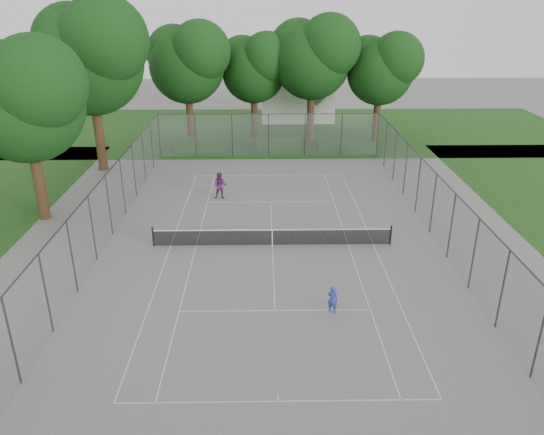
{
  "coord_description": "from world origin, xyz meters",
  "views": [
    {
      "loc": [
        -0.45,
        -25.75,
        12.62
      ],
      "look_at": [
        0.0,
        1.0,
        1.2
      ],
      "focal_mm": 35.0,
      "sensor_mm": 36.0,
      "label": 1
    }
  ],
  "objects_px": {
    "tennis_net": "(272,237)",
    "house": "(297,83)",
    "woman_player": "(220,186)",
    "girl_player": "(333,299)"
  },
  "relations": [
    {
      "from": "tennis_net",
      "to": "woman_player",
      "type": "xyz_separation_m",
      "value": [
        -3.3,
        7.09,
        0.38
      ]
    },
    {
      "from": "girl_player",
      "to": "woman_player",
      "type": "bearing_deg",
      "value": -46.48
    },
    {
      "from": "tennis_net",
      "to": "house",
      "type": "relative_size",
      "value": 1.38
    },
    {
      "from": "girl_player",
      "to": "woman_player",
      "type": "xyz_separation_m",
      "value": [
        -5.74,
        13.6,
        0.28
      ]
    },
    {
      "from": "house",
      "to": "woman_player",
      "type": "xyz_separation_m",
      "value": [
        -6.47,
        -24.03,
        -2.86
      ]
    },
    {
      "from": "tennis_net",
      "to": "girl_player",
      "type": "height_order",
      "value": "girl_player"
    },
    {
      "from": "girl_player",
      "to": "woman_player",
      "type": "height_order",
      "value": "woman_player"
    },
    {
      "from": "house",
      "to": "tennis_net",
      "type": "bearing_deg",
      "value": -95.81
    },
    {
      "from": "tennis_net",
      "to": "girl_player",
      "type": "xyz_separation_m",
      "value": [
        2.45,
        -6.5,
        0.1
      ]
    },
    {
      "from": "house",
      "to": "woman_player",
      "type": "height_order",
      "value": "house"
    }
  ]
}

